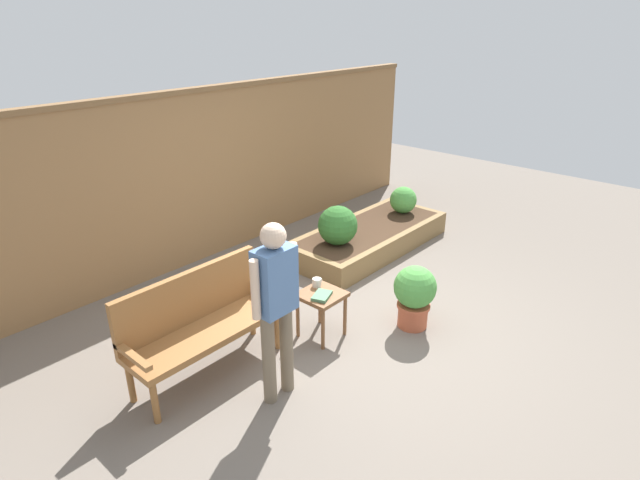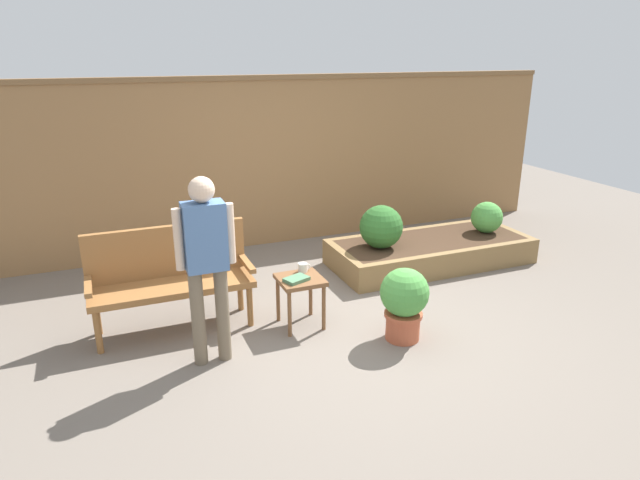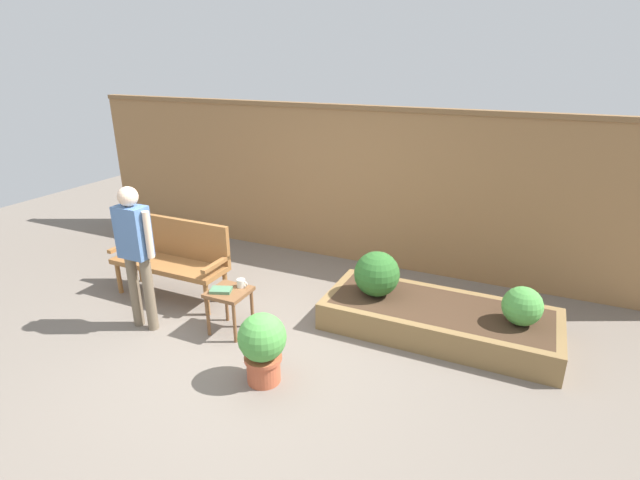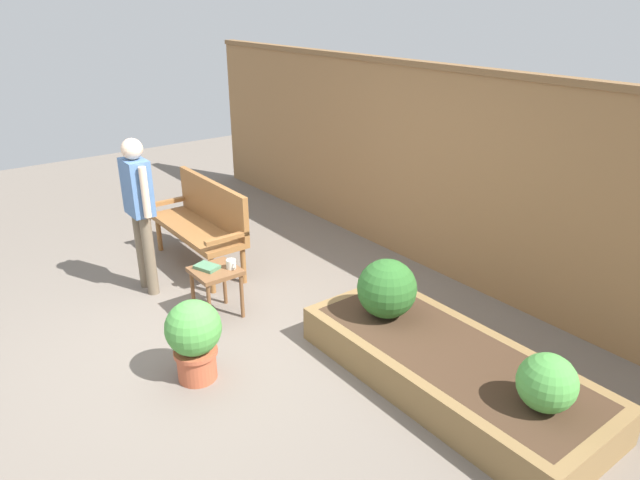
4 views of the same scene
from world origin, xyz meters
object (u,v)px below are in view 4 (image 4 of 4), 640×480
at_px(garden_bench, 204,218).
at_px(side_table, 216,277).
at_px(shrub_far_corner, 547,383).
at_px(person_by_bench, 139,203).
at_px(book_on_table, 207,267).
at_px(cup_on_table, 231,264).
at_px(shrub_near_bench, 387,289).
at_px(potted_boxwood, 194,336).

bearing_deg(garden_bench, side_table, -22.17).
height_order(side_table, shrub_far_corner, shrub_far_corner).
xyz_separation_m(garden_bench, person_by_bench, (0.21, -0.76, 0.39)).
bearing_deg(side_table, person_by_bench, -160.75).
xyz_separation_m(book_on_table, shrub_far_corner, (2.84, 0.94, -0.00)).
relative_size(garden_bench, cup_on_table, 11.69).
bearing_deg(person_by_bench, side_table, 19.25).
bearing_deg(shrub_far_corner, person_by_bench, -161.93).
xyz_separation_m(garden_bench, shrub_far_corner, (3.88, 0.44, -0.05)).
relative_size(shrub_near_bench, shrub_far_corner, 1.29).
relative_size(garden_bench, potted_boxwood, 2.16).
xyz_separation_m(cup_on_table, shrub_near_bench, (1.23, 0.76, 0.02)).
bearing_deg(person_by_bench, shrub_near_bench, 28.59).
relative_size(book_on_table, shrub_far_corner, 0.55).
relative_size(shrub_far_corner, person_by_bench, 0.25).
height_order(cup_on_table, shrub_far_corner, shrub_far_corner).
height_order(garden_bench, cup_on_table, garden_bench).
bearing_deg(cup_on_table, shrub_near_bench, 31.73).
relative_size(garden_bench, book_on_table, 6.77).
distance_m(cup_on_table, book_on_table, 0.22).
height_order(cup_on_table, person_by_bench, person_by_bench).
bearing_deg(side_table, book_on_table, -135.93).
bearing_deg(person_by_bench, book_on_table, 17.11).
xyz_separation_m(shrub_near_bench, shrub_far_corner, (1.47, -0.00, -0.06)).
distance_m(book_on_table, person_by_bench, 0.98).
relative_size(cup_on_table, potted_boxwood, 0.18).
bearing_deg(side_table, shrub_far_corner, 17.69).
xyz_separation_m(side_table, book_on_table, (-0.06, -0.05, 0.10)).
xyz_separation_m(potted_boxwood, shrub_far_corner, (2.03, 1.47, 0.12)).
distance_m(book_on_table, shrub_near_bench, 1.66).
bearing_deg(shrub_near_bench, garden_bench, -169.63).
relative_size(shrub_near_bench, person_by_bench, 0.32).
distance_m(potted_boxwood, person_by_bench, 1.76).
bearing_deg(shrub_far_corner, book_on_table, -161.65).
distance_m(garden_bench, shrub_near_bench, 2.45).
xyz_separation_m(cup_on_table, potted_boxwood, (0.68, -0.71, -0.15)).
height_order(garden_bench, side_table, garden_bench).
distance_m(potted_boxwood, shrub_far_corner, 2.51).
relative_size(potted_boxwood, shrub_far_corner, 1.74).
height_order(side_table, shrub_near_bench, shrub_near_bench).
relative_size(book_on_table, person_by_bench, 0.14).
bearing_deg(garden_bench, potted_boxwood, -29.13).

